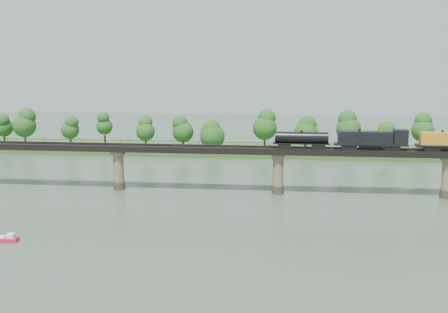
# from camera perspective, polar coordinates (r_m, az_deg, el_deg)

# --- Properties ---
(ground) EXTENTS (400.00, 400.00, 0.00)m
(ground) POSITION_cam_1_polar(r_m,az_deg,el_deg) (110.12, 5.30, -7.67)
(ground) COLOR #384739
(ground) RESTS_ON ground
(far_bank) EXTENTS (300.00, 24.00, 1.60)m
(far_bank) POSITION_cam_1_polar(r_m,az_deg,el_deg) (192.50, 5.65, 0.58)
(far_bank) COLOR #2E5321
(far_bank) RESTS_ON ground
(bridge) EXTENTS (236.00, 30.00, 11.50)m
(bridge) POSITION_cam_1_polar(r_m,az_deg,el_deg) (137.64, 5.51, -1.56)
(bridge) COLOR #473A2D
(bridge) RESTS_ON ground
(bridge_superstructure) EXTENTS (220.00, 4.90, 0.75)m
(bridge_superstructure) POSITION_cam_1_polar(r_m,az_deg,el_deg) (136.43, 5.56, 1.04)
(bridge_superstructure) COLOR black
(bridge_superstructure) RESTS_ON bridge
(far_treeline) EXTENTS (289.06, 17.54, 13.60)m
(far_treeline) POSITION_cam_1_polar(r_m,az_deg,el_deg) (187.03, 3.17, 2.81)
(far_treeline) COLOR #382619
(far_treeline) RESTS_ON far_bank
(freight_train) EXTENTS (69.90, 2.72, 4.81)m
(freight_train) POSITION_cam_1_polar(r_m,az_deg,el_deg) (140.24, 19.89, 1.54)
(freight_train) COLOR black
(freight_train) RESTS_ON bridge
(motorboat) EXTENTS (5.54, 2.43, 1.51)m
(motorboat) POSITION_cam_1_polar(r_m,az_deg,el_deg) (112.16, -21.50, -7.78)
(motorboat) COLOR red
(motorboat) RESTS_ON ground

